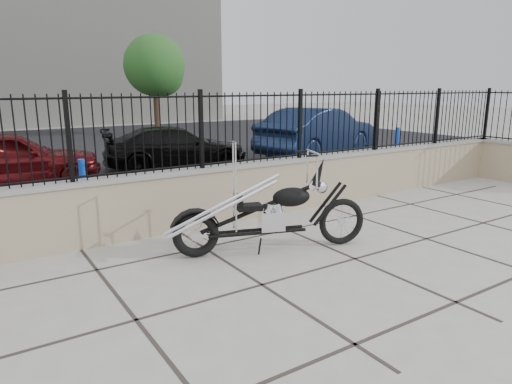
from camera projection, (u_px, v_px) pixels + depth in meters
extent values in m
plane|color=#99968E|center=(355.00, 259.00, 6.10)|extent=(90.00, 90.00, 0.00)
plane|color=black|center=(103.00, 151.00, 16.31)|extent=(30.00, 30.00, 0.00)
cube|color=gray|center=(254.00, 189.00, 8.03)|extent=(14.00, 0.36, 0.96)
cube|color=black|center=(254.00, 128.00, 7.79)|extent=(14.00, 0.08, 1.20)
cube|color=beige|center=(33.00, 55.00, 26.82)|extent=(22.00, 6.00, 8.00)
imported|color=#45090C|center=(7.00, 159.00, 10.14)|extent=(4.01, 1.82, 1.33)
imported|color=black|center=(176.00, 147.00, 12.76)|extent=(4.23, 2.45, 1.15)
imported|color=#101E3B|center=(318.00, 132.00, 14.90)|extent=(5.06, 2.91, 1.58)
cylinder|color=blue|center=(83.00, 186.00, 8.31)|extent=(0.15, 0.15, 0.97)
cylinder|color=#0E28D5|center=(299.00, 157.00, 11.07)|extent=(0.15, 0.15, 1.14)
cylinder|color=#0D1FD1|center=(397.00, 145.00, 13.73)|extent=(0.13, 0.13, 1.05)
cylinder|color=#382619|center=(157.00, 107.00, 21.27)|extent=(0.26, 0.26, 2.61)
sphere|color=#2C6C28|center=(154.00, 62.00, 20.81)|extent=(2.79, 2.79, 2.79)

